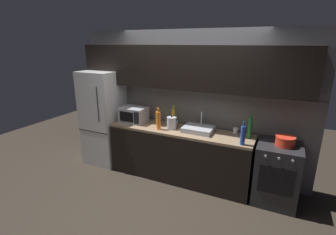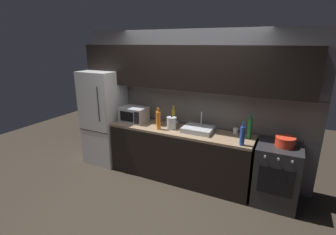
# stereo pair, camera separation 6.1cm
# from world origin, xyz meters

# --- Properties ---
(ground_plane) EXTENTS (10.00, 10.00, 0.00)m
(ground_plane) POSITION_xyz_m (0.00, 0.00, 0.00)
(ground_plane) COLOR #2D261E
(back_wall) EXTENTS (4.16, 0.44, 2.50)m
(back_wall) POSITION_xyz_m (0.00, 1.20, 1.55)
(back_wall) COLOR slate
(back_wall) RESTS_ON ground
(counter_run) EXTENTS (2.42, 0.60, 0.90)m
(counter_run) POSITION_xyz_m (0.00, 0.90, 0.45)
(counter_run) COLOR black
(counter_run) RESTS_ON ground
(refrigerator) EXTENTS (0.68, 0.69, 1.79)m
(refrigerator) POSITION_xyz_m (-1.59, 0.90, 0.89)
(refrigerator) COLOR white
(refrigerator) RESTS_ON ground
(oven_range) EXTENTS (0.60, 0.62, 0.90)m
(oven_range) POSITION_xyz_m (1.55, 0.90, 0.45)
(oven_range) COLOR #232326
(oven_range) RESTS_ON ground
(microwave) EXTENTS (0.46, 0.35, 0.27)m
(microwave) POSITION_xyz_m (-0.91, 0.92, 1.04)
(microwave) COLOR #A8AAAF
(microwave) RESTS_ON counter_run
(sink_basin) EXTENTS (0.48, 0.38, 0.30)m
(sink_basin) POSITION_xyz_m (0.32, 0.93, 0.94)
(sink_basin) COLOR #ADAFB5
(sink_basin) RESTS_ON counter_run
(kettle) EXTENTS (0.20, 0.16, 0.22)m
(kettle) POSITION_xyz_m (-0.13, 0.88, 1.00)
(kettle) COLOR #B7BABF
(kettle) RESTS_ON counter_run
(wine_bottle_orange) EXTENTS (0.07, 0.07, 0.36)m
(wine_bottle_orange) POSITION_xyz_m (-0.31, 0.75, 1.05)
(wine_bottle_orange) COLOR orange
(wine_bottle_orange) RESTS_ON counter_run
(wine_bottle_blue) EXTENTS (0.07, 0.07, 0.34)m
(wine_bottle_blue) POSITION_xyz_m (1.06, 0.68, 1.04)
(wine_bottle_blue) COLOR #234299
(wine_bottle_blue) RESTS_ON counter_run
(wine_bottle_amber) EXTENTS (0.07, 0.07, 0.32)m
(wine_bottle_amber) POSITION_xyz_m (-0.42, 0.92, 1.03)
(wine_bottle_amber) COLOR #B27019
(wine_bottle_amber) RESTS_ON counter_run
(wine_bottle_yellow) EXTENTS (0.07, 0.07, 0.35)m
(wine_bottle_yellow) POSITION_xyz_m (-0.19, 1.08, 1.04)
(wine_bottle_yellow) COLOR gold
(wine_bottle_yellow) RESTS_ON counter_run
(wine_bottle_green) EXTENTS (0.07, 0.07, 0.39)m
(wine_bottle_green) POSITION_xyz_m (1.10, 1.00, 1.06)
(wine_bottle_green) COLOR #1E6B2D
(wine_bottle_green) RESTS_ON counter_run
(mug_white) EXTENTS (0.08, 0.08, 0.09)m
(mug_white) POSITION_xyz_m (0.88, 1.10, 0.95)
(mug_white) COLOR silver
(mug_white) RESTS_ON counter_run
(cooking_pot) EXTENTS (0.26, 0.26, 0.14)m
(cooking_pot) POSITION_xyz_m (1.60, 0.90, 0.97)
(cooking_pot) COLOR red
(cooking_pot) RESTS_ON oven_range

